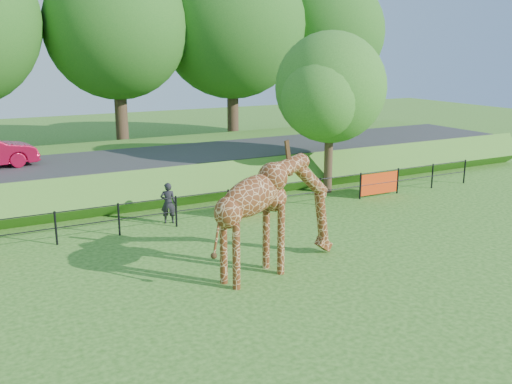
% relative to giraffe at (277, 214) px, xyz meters
% --- Properties ---
extents(ground, '(90.00, 90.00, 0.00)m').
position_rel_giraffe_xyz_m(ground, '(-1.08, -2.92, -1.61)').
color(ground, '#285916').
rests_on(ground, ground).
extents(giraffe, '(4.57, 1.90, 3.22)m').
position_rel_giraffe_xyz_m(giraffe, '(0.00, 0.00, 0.00)').
color(giraffe, '#5B2C12').
rests_on(giraffe, ground).
extents(perimeter_fence, '(28.07, 0.10, 1.10)m').
position_rel_giraffe_xyz_m(perimeter_fence, '(-1.08, 5.08, -1.06)').
color(perimeter_fence, black).
rests_on(perimeter_fence, ground).
extents(embankment, '(40.00, 9.00, 1.30)m').
position_rel_giraffe_xyz_m(embankment, '(-1.08, 12.58, -0.96)').
color(embankment, '#285916').
rests_on(embankment, ground).
extents(road, '(40.00, 5.00, 0.12)m').
position_rel_giraffe_xyz_m(road, '(-1.08, 11.08, -0.25)').
color(road, '#2B2B2D').
rests_on(road, embankment).
extents(visitor, '(0.63, 0.53, 1.47)m').
position_rel_giraffe_xyz_m(visitor, '(-1.17, 5.62, -0.87)').
color(visitor, black).
rests_on(visitor, ground).
extents(tree_east, '(5.40, 4.71, 6.76)m').
position_rel_giraffe_xyz_m(tree_east, '(6.51, 6.71, 2.67)').
color(tree_east, '#392A19').
rests_on(tree_east, ground).
extents(bg_tree_line, '(37.30, 8.80, 11.82)m').
position_rel_giraffe_xyz_m(bg_tree_line, '(0.81, 19.08, 5.59)').
color(bg_tree_line, '#392A19').
rests_on(bg_tree_line, ground).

